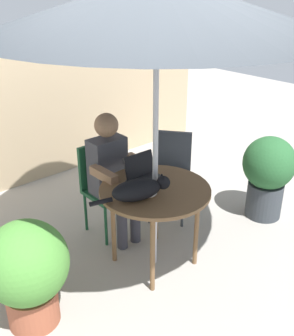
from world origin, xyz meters
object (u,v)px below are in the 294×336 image
person_seated (112,171)px  patio_table (155,196)px  potted_plant_by_chair (268,172)px  chair_occupied (103,181)px  laptop (143,172)px  cat (140,190)px  potted_plant_corner (27,269)px  chair_empty (170,168)px  patio_umbrella (157,4)px

person_seated → patio_table: bearing=-90.0°
person_seated → potted_plant_by_chair: size_ratio=1.39×
chair_occupied → potted_plant_by_chair: size_ratio=1.01×
chair_occupied → potted_plant_by_chair: chair_occupied is taller
person_seated → laptop: (0.04, -0.39, 0.11)m
laptop → cat: 0.35m
patio_table → chair_occupied: 0.76m
cat → potted_plant_by_chair: cat is taller
potted_plant_by_chair → potted_plant_corner: bearing=174.1°
cat → chair_empty: bearing=32.3°
chair_empty → laptop: size_ratio=2.94×
chair_empty → laptop: laptop is taller
laptop → potted_plant_by_chair: size_ratio=0.34×
chair_empty → patio_table: bearing=-143.1°
cat → potted_plant_corner: cat is taller
chair_occupied → person_seated: person_seated is taller
patio_table → person_seated: size_ratio=0.75×
patio_umbrella → laptop: (0.04, 0.19, -1.35)m
laptop → chair_empty: bearing=26.8°
laptop → potted_plant_corner: laptop is taller
cat → potted_plant_corner: bearing=171.9°
chair_occupied → cat: (-0.21, -0.79, 0.30)m
laptop → potted_plant_corner: size_ratio=0.36×
chair_occupied → person_seated: (0.00, -0.16, 0.17)m
patio_table → laptop: bearing=78.7°
patio_umbrella → chair_empty: size_ratio=2.78×
person_seated → patio_umbrella: bearing=-90.0°
patio_table → potted_plant_by_chair: (1.41, -0.18, -0.17)m
chair_occupied → laptop: size_ratio=2.94×
laptop → cat: bearing=-135.7°
potted_plant_by_chair → laptop: bearing=164.8°
chair_occupied → cat: bearing=-104.8°
chair_occupied → cat: size_ratio=1.46×
chair_empty → person_seated: (-0.70, 0.06, 0.17)m
chair_empty → person_seated: size_ratio=0.73×
patio_umbrella → person_seated: size_ratio=2.01×
patio_umbrella → cat: size_ratio=4.04×
patio_table → potted_plant_corner: size_ratio=1.10×
potted_plant_by_chair → chair_occupied: bearing=146.8°
potted_plant_corner → patio_umbrella: bearing=-4.2°
laptop → potted_plant_by_chair: 1.45m
chair_occupied → patio_umbrella: bearing=-90.0°
patio_umbrella → chair_occupied: 1.80m
potted_plant_corner → person_seated: bearing=24.0°
patio_table → cat: 0.27m
patio_umbrella → cat: patio_umbrella is taller
laptop → patio_table: bearing=-101.3°
chair_occupied → chair_empty: same height
chair_occupied → chair_empty: (0.70, -0.22, 0.00)m
person_seated → potted_plant_corner: bearing=-156.0°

